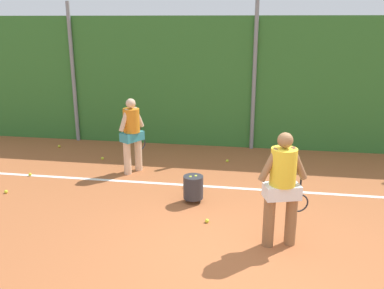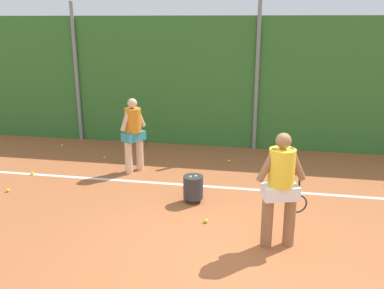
% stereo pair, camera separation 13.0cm
% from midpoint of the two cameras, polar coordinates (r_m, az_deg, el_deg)
% --- Properties ---
extents(ground_plane, '(25.22, 25.22, 0.00)m').
position_cam_midpoint_polar(ground_plane, '(7.49, 6.84, -8.64)').
color(ground_plane, '#A85B33').
extents(hedge_fence_backdrop, '(16.39, 0.25, 3.28)m').
position_cam_midpoint_polar(hedge_fence_backdrop, '(10.68, 8.13, 8.21)').
color(hedge_fence_backdrop, '#33702D').
rests_on(hedge_fence_backdrop, ground_plane).
extents(fence_post_left, '(0.10, 0.10, 3.64)m').
position_cam_midpoint_polar(fence_post_left, '(11.59, -16.25, 9.26)').
color(fence_post_left, gray).
rests_on(fence_post_left, ground_plane).
extents(fence_post_center, '(0.10, 0.10, 3.64)m').
position_cam_midpoint_polar(fence_post_center, '(10.48, 8.14, 9.03)').
color(fence_post_center, gray).
rests_on(fence_post_center, ground_plane).
extents(court_baseline_paint, '(11.98, 0.10, 0.01)m').
position_cam_midpoint_polar(court_baseline_paint, '(8.29, 7.14, -6.03)').
color(court_baseline_paint, white).
rests_on(court_baseline_paint, ground_plane).
extents(player_foreground_near, '(0.75, 0.43, 1.71)m').
position_cam_midpoint_polar(player_foreground_near, '(6.04, 11.66, -5.32)').
color(player_foreground_near, '#8C603D').
rests_on(player_foreground_near, ground_plane).
extents(player_midcourt, '(0.48, 0.69, 1.62)m').
position_cam_midpoint_polar(player_midcourt, '(8.96, -8.61, 1.74)').
color(player_midcourt, beige).
rests_on(player_midcourt, ground_plane).
extents(ball_hopper, '(0.36, 0.36, 0.51)m').
position_cam_midpoint_polar(ball_hopper, '(7.56, -0.32, -5.83)').
color(ball_hopper, '#2D2D33').
rests_on(ball_hopper, ground_plane).
extents(tennis_ball_0, '(0.07, 0.07, 0.07)m').
position_cam_midpoint_polar(tennis_ball_0, '(8.81, -24.46, -5.88)').
color(tennis_ball_0, '#CCDB33').
rests_on(tennis_ball_0, ground_plane).
extents(tennis_ball_2, '(0.07, 0.07, 0.07)m').
position_cam_midpoint_polar(tennis_ball_2, '(9.75, 4.46, -2.23)').
color(tennis_ball_2, '#CCDB33').
rests_on(tennis_ball_2, ground_plane).
extents(tennis_ball_3, '(0.07, 0.07, 0.07)m').
position_cam_midpoint_polar(tennis_ball_3, '(9.55, -21.62, -3.82)').
color(tennis_ball_3, '#CCDB33').
rests_on(tennis_ball_3, ground_plane).
extents(tennis_ball_5, '(0.07, 0.07, 0.07)m').
position_cam_midpoint_polar(tennis_ball_5, '(6.93, 1.52, -10.38)').
color(tennis_ball_5, '#CCDB33').
rests_on(tennis_ball_5, ground_plane).
extents(tennis_ball_6, '(0.07, 0.07, 0.07)m').
position_cam_midpoint_polar(tennis_ball_6, '(11.38, -17.99, -0.23)').
color(tennis_ball_6, '#CCDB33').
rests_on(tennis_ball_6, ground_plane).
extents(tennis_ball_8, '(0.07, 0.07, 0.07)m').
position_cam_midpoint_polar(tennis_ball_8, '(8.27, -1.43, -5.74)').
color(tennis_ball_8, '#CCDB33').
rests_on(tennis_ball_8, ground_plane).
extents(tennis_ball_9, '(0.07, 0.07, 0.07)m').
position_cam_midpoint_polar(tennis_ball_9, '(10.13, -12.49, -1.86)').
color(tennis_ball_9, '#CCDB33').
rests_on(tennis_ball_9, ground_plane).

